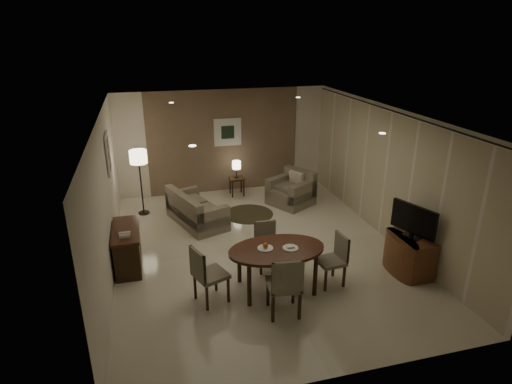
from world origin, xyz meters
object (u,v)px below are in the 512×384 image
object	(u,v)px
chair_far	(268,247)
side_table	(237,186)
chair_right	(330,261)
sofa	(197,207)
tv_cabinet	(410,254)
chair_left	(211,274)
console_desk	(128,248)
dining_table	(276,269)
floor_lamp	(141,183)
armchair	(291,189)
chair_near	(284,284)

from	to	relation	value
chair_far	side_table	bearing A→B (deg)	86.61
chair_right	sofa	size ratio (longest dim) A/B	0.56
sofa	side_table	bearing A→B (deg)	-60.11
tv_cabinet	sofa	world-z (taller)	sofa
tv_cabinet	chair_left	world-z (taller)	chair_left
tv_cabinet	sofa	bearing A→B (deg)	138.26
console_desk	tv_cabinet	distance (m)	5.11
console_desk	sofa	bearing A→B (deg)	46.49
dining_table	chair_far	xyz separation A→B (m)	(0.04, 0.66, 0.06)
tv_cabinet	floor_lamp	xyz separation A→B (m)	(-4.58, 3.91, 0.43)
floor_lamp	armchair	bearing A→B (deg)	-5.75
console_desk	dining_table	bearing A→B (deg)	-30.10
sofa	console_desk	bearing A→B (deg)	116.68
dining_table	floor_lamp	distance (m)	4.37
chair_far	sofa	xyz separation A→B (m)	(-0.99, 2.30, -0.06)
chair_near	chair_far	distance (m)	1.32
tv_cabinet	armchair	bearing A→B (deg)	105.96
console_desk	floor_lamp	xyz separation A→B (m)	(0.31, 2.41, 0.40)
armchair	chair_left	bearing A→B (deg)	-66.46
dining_table	floor_lamp	bearing A→B (deg)	119.00
chair_far	chair_right	distance (m)	1.16
tv_cabinet	dining_table	distance (m)	2.48
console_desk	floor_lamp	size ratio (longest dim) A/B	0.77
tv_cabinet	side_table	bearing A→B (deg)	115.71
chair_right	dining_table	bearing A→B (deg)	-101.53
console_desk	armchair	distance (m)	4.38
chair_near	floor_lamp	xyz separation A→B (m)	(-2.02, 4.46, 0.27)
console_desk	chair_near	bearing A→B (deg)	-41.47
tv_cabinet	side_table	size ratio (longest dim) A/B	1.87
console_desk	side_table	xyz separation A→B (m)	(2.72, 3.02, -0.13)
console_desk	chair_near	xyz separation A→B (m)	(2.33, -2.06, 0.14)
armchair	side_table	distance (m)	1.52
dining_table	armchair	distance (m)	3.74
sofa	armchair	xyz separation A→B (m)	(2.40, 0.50, 0.04)
sofa	dining_table	bearing A→B (deg)	177.95
dining_table	chair_near	distance (m)	0.67
dining_table	chair_far	size ratio (longest dim) A/B	1.86
tv_cabinet	floor_lamp	size ratio (longest dim) A/B	0.58
chair_far	armchair	xyz separation A→B (m)	(1.42, 2.79, -0.01)
chair_right	tv_cabinet	bearing A→B (deg)	83.90
armchair	side_table	size ratio (longest dim) A/B	1.96
tv_cabinet	floor_lamp	bearing A→B (deg)	139.56
console_desk	tv_cabinet	size ratio (longest dim) A/B	1.33
tv_cabinet	chair_near	world-z (taller)	chair_near
console_desk	armchair	bearing A→B (deg)	27.84
chair_left	floor_lamp	distance (m)	4.00
side_table	console_desk	bearing A→B (deg)	-131.99
tv_cabinet	chair_near	bearing A→B (deg)	-167.75
sofa	chair_right	bearing A→B (deg)	-168.15
console_desk	side_table	bearing A→B (deg)	48.01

